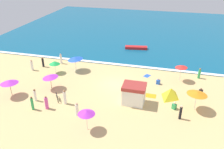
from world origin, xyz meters
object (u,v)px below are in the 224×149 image
beachgoer_9 (61,59)px  beachgoer_10 (158,82)px  beachgoer_12 (201,92)px  small_boat_0 (136,48)px  beach_umbrella_1 (197,93)px  beachgoer_7 (46,103)px  beachgoer_8 (174,106)px  lifeguard_cabana (134,94)px  beach_umbrella_0 (50,76)px  beach_umbrella_3 (75,58)px  beach_umbrella_5 (86,112)px  beachgoer_1 (181,112)px  beach_tent (171,93)px  beachgoer_11 (65,97)px  beachgoer_3 (35,95)px  parked_bicycle (57,97)px  beachgoer_5 (32,65)px  beachgoer_6 (77,110)px  beach_umbrella_2 (181,67)px  beach_umbrella_4 (55,63)px  beachgoer_0 (32,103)px  beachgoer_2 (43,62)px  beachgoer_4 (199,74)px

beachgoer_9 → beachgoer_10: beachgoer_9 is taller
beachgoer_12 → small_boat_0: size_ratio=0.23×
beach_umbrella_1 → small_boat_0: (-9.40, 17.30, -1.81)m
beachgoer_7 → beachgoer_8: 14.46m
beachgoer_12 → lifeguard_cabana: bearing=-153.9°
beach_umbrella_0 → beach_umbrella_3: bearing=80.1°
beach_umbrella_5 → beachgoer_1: (8.97, 4.04, -1.27)m
beach_tent → beachgoer_9: beachgoer_9 is taller
beachgoer_7 → beachgoer_11: (1.59, 1.42, 0.14)m
beachgoer_7 → beachgoer_8: bearing=14.3°
beach_umbrella_0 → beachgoer_3: beach_umbrella_0 is taller
parked_bicycle → beachgoer_5: 9.89m
beachgoer_10 → beachgoer_6: bearing=-130.9°
beachgoer_3 → beachgoer_8: size_ratio=1.76×
beachgoer_9 → small_boat_0: (10.77, 9.45, -0.48)m
beach_umbrella_2 → beachgoer_5: bearing=-174.4°
beachgoer_10 → beach_umbrella_4: bearing=-178.7°
small_boat_0 → beach_umbrella_5: bearing=-92.9°
beach_umbrella_5 → beachgoer_11: size_ratio=1.24×
beach_umbrella_3 → beachgoer_0: (-0.82, -10.61, -1.23)m
beachgoer_1 → beachgoer_10: (-2.80, 7.06, -0.47)m
beach_umbrella_4 → beachgoer_5: size_ratio=1.10×
beachgoer_0 → beachgoer_8: 16.01m
lifeguard_cabana → beachgoer_1: (5.28, -1.74, -0.43)m
beach_umbrella_4 → beachgoer_2: beach_umbrella_4 is taller
beach_umbrella_2 → beach_tent: size_ratio=0.86×
beachgoer_3 → beachgoer_11: (3.71, 0.29, 0.13)m
beachgoer_1 → beach_tent: bearing=105.1°
beachgoer_0 → beach_umbrella_0: bearing=92.4°
beach_umbrella_2 → beachgoer_1: size_ratio=1.43×
beach_tent → beachgoer_0: (-14.98, -6.49, 0.18)m
beachgoer_8 → small_boat_0: 19.15m
beachgoer_10 → beachgoer_5: bearing=-178.7°
beach_umbrella_0 → beachgoer_9: (-2.28, 7.63, -0.97)m
parked_bicycle → beachgoer_10: beachgoer_10 is taller
beachgoer_2 → beach_umbrella_1: bearing=-15.0°
parked_bicycle → beachgoer_7: (-0.28, -1.97, 0.37)m
beach_umbrella_5 → beachgoer_3: bearing=156.9°
parked_bicycle → beachgoer_1: size_ratio=0.90×
beachgoer_3 → beachgoer_9: size_ratio=0.92×
beachgoer_5 → beachgoer_12: (24.29, -1.06, -0.40)m
beachgoer_4 → beachgoer_3: bearing=-150.6°
beachgoer_7 → beachgoer_11: size_ratio=0.88×
beach_umbrella_2 → beach_umbrella_0: bearing=-158.5°
beachgoer_2 → beachgoer_7: size_ratio=1.01×
beachgoer_8 → beachgoer_1: bearing=-70.3°
beachgoer_2 → beachgoer_12: (23.28, -2.57, -0.37)m
beach_umbrella_1 → beachgoer_5: size_ratio=1.80×
lifeguard_cabana → beachgoer_3: bearing=-167.9°
small_boat_0 → beachgoer_9: bearing=-138.7°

